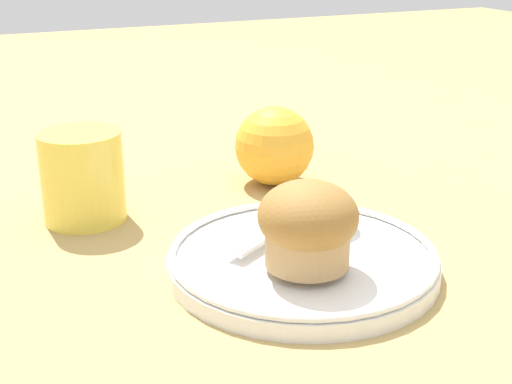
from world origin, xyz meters
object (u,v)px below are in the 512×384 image
Objects in this scene: butter_knife at (285,223)px; juice_glass at (83,177)px; muffin at (308,225)px; orange_fruit at (274,146)px.

juice_glass is (-0.15, 0.13, 0.02)m from butter_knife.
muffin is at bearing -135.94° from butter_knife.
orange_fruit is at bearing 4.54° from juice_glass.
orange_fruit is at bearing 70.28° from muffin.
orange_fruit reaches higher than butter_knife.
muffin is 0.90× the size of orange_fruit.
juice_glass reaches higher than orange_fruit.
juice_glass is at bearing 121.55° from muffin.
butter_knife is 0.20m from juice_glass.
muffin reaches higher than butter_knife.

